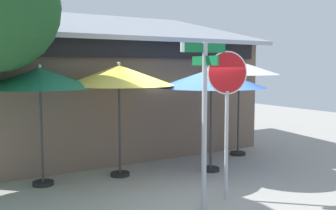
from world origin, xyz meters
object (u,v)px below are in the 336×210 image
stop_sign (227,96)px  patio_umbrella_ivory_far_right (239,69)px  street_sign_post (204,109)px  patio_umbrella_mustard_center (119,76)px  patio_umbrella_royal_blue_right (211,79)px  patio_umbrella_forest_green_left (40,79)px

stop_sign → patio_umbrella_ivory_far_right: 3.91m
street_sign_post → patio_umbrella_ivory_far_right: street_sign_post is taller
patio_umbrella_mustard_center → patio_umbrella_ivory_far_right: bearing=3.3°
stop_sign → patio_umbrella_royal_blue_right: (1.02, 1.78, 0.26)m
street_sign_post → patio_umbrella_forest_green_left: size_ratio=1.15×
patio_umbrella_forest_green_left → street_sign_post: bearing=-54.6°
patio_umbrella_royal_blue_right → patio_umbrella_mustard_center: bearing=160.0°
patio_umbrella_forest_green_left → stop_sign: bearing=-45.1°
street_sign_post → patio_umbrella_ivory_far_right: (3.40, 2.92, 0.66)m
street_sign_post → stop_sign: size_ratio=1.05×
street_sign_post → patio_umbrella_mustard_center: bearing=97.8°
patio_umbrella_forest_green_left → patio_umbrella_mustard_center: size_ratio=0.98×
street_sign_post → patio_umbrella_ivory_far_right: size_ratio=1.08×
street_sign_post → patio_umbrella_ivory_far_right: bearing=40.6°
street_sign_post → stop_sign: (0.66, 0.17, 0.18)m
patio_umbrella_forest_green_left → patio_umbrella_royal_blue_right: 3.86m
stop_sign → patio_umbrella_royal_blue_right: 2.07m
patio_umbrella_ivory_far_right → stop_sign: bearing=-135.0°
patio_umbrella_mustard_center → patio_umbrella_ivory_far_right: patio_umbrella_ivory_far_right is taller
patio_umbrella_ivory_far_right → street_sign_post: bearing=-139.4°
street_sign_post → patio_umbrella_forest_green_left: street_sign_post is taller
stop_sign → patio_umbrella_forest_green_left: 3.87m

